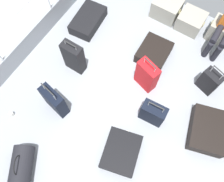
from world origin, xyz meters
TOP-DOWN VIEW (x-y plane):
  - ground_plane at (0.00, 0.00)m, footprint 4.40×5.20m
  - gunwale_port at (-2.17, 0.00)m, footprint 0.06×5.20m
  - railing_port at (-2.17, 0.00)m, footprint 0.04×4.20m
  - cargo_crate_0 at (-0.30, 2.10)m, footprint 0.58×0.45m
  - cargo_crate_1 at (0.27, 2.11)m, footprint 0.53×0.47m
  - cargo_crate_2 at (0.92, 2.19)m, footprint 0.57×0.39m
  - suitcase_0 at (0.13, 0.47)m, footprint 0.44×0.31m
  - suitcase_1 at (-0.97, -0.80)m, footprint 0.48×0.27m
  - suitcase_2 at (-1.56, 1.04)m, footprint 0.56×0.86m
  - suitcase_3 at (-1.18, 0.06)m, footprint 0.38×0.20m
  - suitcase_4 at (0.43, -0.89)m, footprint 0.71×0.81m
  - suitcase_5 at (1.13, 1.00)m, footprint 0.39×0.29m
  - suitcase_6 at (-0.03, 1.09)m, footprint 0.59×0.66m
  - suitcase_7 at (1.50, 0.21)m, footprint 0.78×0.91m
  - suitcase_8 at (0.56, -0.07)m, footprint 0.43×0.24m
  - duffel_bag at (-0.80, -1.94)m, footprint 0.62×0.72m
  - paper_cup at (-1.58, -1.36)m, footprint 0.08×0.08m

SIDE VIEW (x-z plane):
  - ground_plane at x=0.00m, z-range -0.06..0.00m
  - paper_cup at x=-1.58m, z-range 0.00..0.10m
  - suitcase_4 at x=0.43m, z-range 0.00..0.23m
  - suitcase_6 at x=-0.03m, z-range 0.00..0.23m
  - suitcase_2 at x=-1.56m, z-range 0.00..0.23m
  - suitcase_7 at x=1.50m, z-range 0.00..0.25m
  - cargo_crate_1 at x=0.27m, z-range 0.00..0.35m
  - duffel_bag at x=-0.80m, z-range -0.07..0.43m
  - cargo_crate_0 at x=-0.30m, z-range 0.00..0.41m
  - cargo_crate_2 at x=0.92m, z-range 0.00..0.42m
  - gunwale_port at x=-2.17m, z-range 0.00..0.45m
  - suitcase_8 at x=0.56m, z-range -0.07..0.59m
  - suitcase_5 at x=1.13m, z-range -0.10..0.61m
  - suitcase_1 at x=-0.97m, z-range -0.10..0.75m
  - suitcase_0 at x=0.13m, z-range -0.07..0.73m
  - suitcase_3 at x=-1.18m, z-range -0.04..0.76m
  - railing_port at x=-2.17m, z-range 0.27..1.29m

